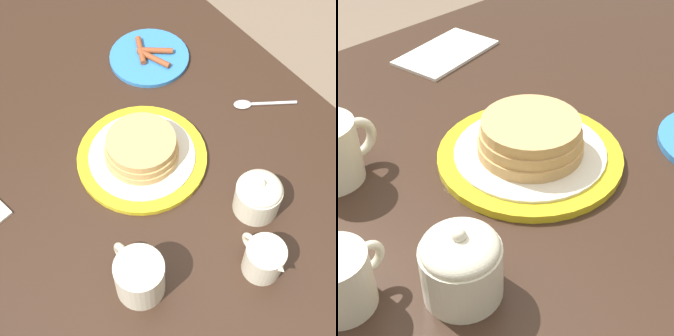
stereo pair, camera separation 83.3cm
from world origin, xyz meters
The scene contains 8 objects.
ground_plane centered at (0.00, 0.00, 0.00)m, with size 8.00×8.00×0.00m, color #7A6651.
dining_table centered at (0.00, 0.00, 0.63)m, with size 1.60×0.93×0.74m.
pancake_plate centered at (0.00, -0.04, 0.76)m, with size 0.27×0.27×0.07m.
side_plate_bacon centered at (0.23, -0.22, 0.74)m, with size 0.19×0.19×0.02m.
coffee_mug centered at (-0.22, 0.12, 0.78)m, with size 0.12×0.09×0.09m.
creamer_pitcher centered at (-0.32, -0.08, 0.78)m, with size 0.10×0.07×0.08m.
sugar_bowl centered at (-0.22, -0.15, 0.78)m, with size 0.09×0.09×0.09m.
spoon centered at (-0.03, -0.33, 0.74)m, with size 0.09×0.13×0.01m.
Camera 1 is at (-0.52, 0.27, 1.61)m, focal length 55.00 mm.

